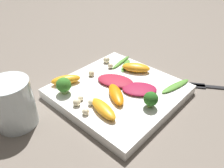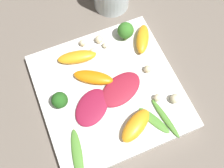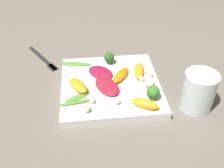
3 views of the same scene
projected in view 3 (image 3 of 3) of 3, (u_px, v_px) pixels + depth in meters
ground_plane at (110, 89)px, 0.73m from camera, size 2.40×2.40×0.00m
plate at (110, 86)px, 0.72m from camera, size 0.26×0.26×0.02m
drinking_glass at (199, 91)px, 0.64m from camera, size 0.08×0.08×0.10m
fork at (45, 60)px, 0.83m from camera, size 0.11×0.15×0.01m
radicchio_leaf_0 at (101, 72)px, 0.74m from camera, size 0.09×0.10×0.01m
radicchio_leaf_1 at (107, 86)px, 0.69m from camera, size 0.08×0.10×0.01m
orange_segment_0 at (78, 85)px, 0.69m from camera, size 0.06×0.08×0.02m
orange_segment_1 at (139, 71)px, 0.74m from camera, size 0.04×0.08×0.02m
orange_segment_2 at (121, 75)px, 0.73m from camera, size 0.07×0.08×0.02m
orange_segment_3 at (145, 104)px, 0.63m from camera, size 0.07×0.06×0.02m
broccoli_floret_0 at (109, 58)px, 0.77m from camera, size 0.03×0.03×0.04m
broccoli_floret_1 at (153, 92)px, 0.65m from camera, size 0.03×0.03×0.04m
arugula_sprig_0 at (78, 97)px, 0.66m from camera, size 0.07×0.05×0.00m
arugula_sprig_1 at (76, 102)px, 0.65m from camera, size 0.09×0.02×0.01m
arugula_sprig_2 at (76, 64)px, 0.78m from camera, size 0.09×0.04×0.01m
macadamia_nut_0 at (151, 83)px, 0.70m from camera, size 0.02×0.02×0.02m
macadamia_nut_1 at (87, 109)px, 0.62m from camera, size 0.02×0.02×0.02m
macadamia_nut_2 at (117, 101)px, 0.64m from camera, size 0.01×0.01×0.01m
macadamia_nut_3 at (142, 79)px, 0.71m from camera, size 0.01×0.01×0.01m
macadamia_nut_4 at (92, 101)px, 0.64m from camera, size 0.01×0.01×0.01m
macadamia_nut_5 at (146, 85)px, 0.69m from camera, size 0.01×0.01×0.01m
macadamia_nut_6 at (150, 75)px, 0.73m from camera, size 0.01×0.01×0.01m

